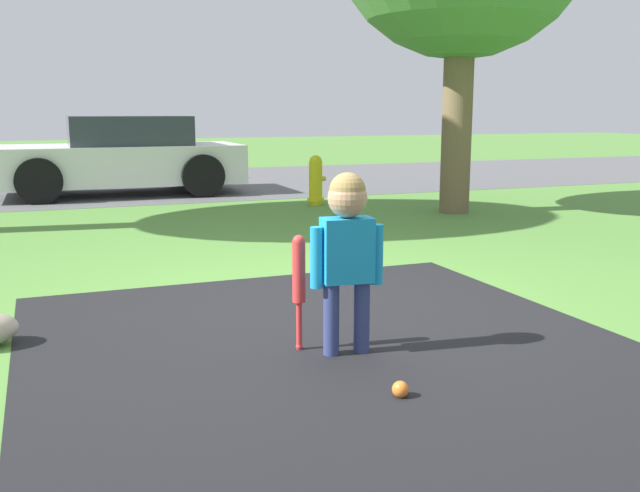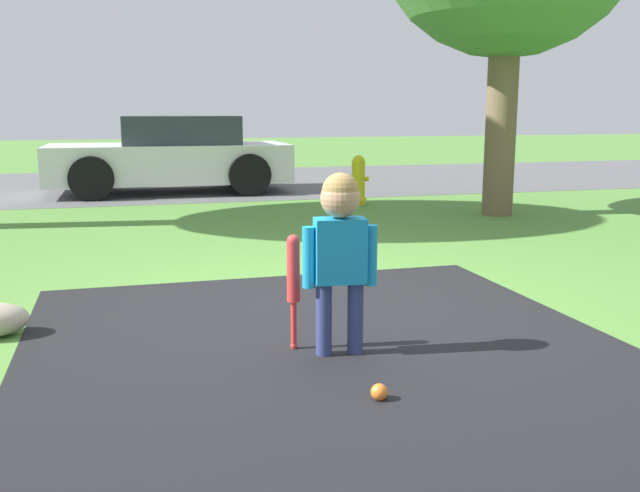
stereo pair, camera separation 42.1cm
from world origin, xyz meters
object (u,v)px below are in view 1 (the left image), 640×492
object	(u,v)px
sports_ball	(400,389)
baseball_bat	(299,276)
fire_hydrant	(316,181)
child	(347,238)
parked_car	(121,157)

from	to	relation	value
sports_ball	baseball_bat	bearing A→B (deg)	104.74
baseball_bat	fire_hydrant	world-z (taller)	fire_hydrant
child	sports_ball	size ratio (longest dim) A/B	12.53
baseball_bat	parked_car	distance (m)	8.16
child	fire_hydrant	xyz separation A→B (m)	(2.12, 5.96, -0.31)
sports_ball	parked_car	distance (m)	8.99
baseball_bat	fire_hydrant	size ratio (longest dim) A/B	0.93
sports_ball	fire_hydrant	bearing A→B (deg)	72.17
baseball_bat	child	bearing A→B (deg)	-34.58
baseball_bat	fire_hydrant	bearing A→B (deg)	68.04
sports_ball	parked_car	size ratio (longest dim) A/B	0.02
child	sports_ball	world-z (taller)	child
sports_ball	fire_hydrant	distance (m)	6.96
baseball_bat	sports_ball	distance (m)	0.92
sports_ball	parked_car	xyz separation A→B (m)	(-0.30, 8.97, 0.55)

